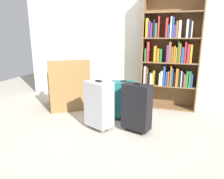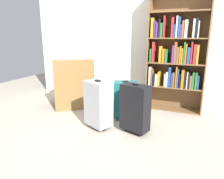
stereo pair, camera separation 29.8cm
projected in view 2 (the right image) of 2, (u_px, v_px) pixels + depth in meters
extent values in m
plane|color=#B2A899|center=(104.00, 137.00, 2.75)|extent=(8.18, 8.18, 0.00)
cube|color=silver|center=(141.00, 36.00, 3.92)|extent=(4.68, 0.10, 2.60)
cube|color=brown|center=(149.00, 51.00, 3.70)|extent=(0.02, 0.32, 2.09)
cube|color=brown|center=(207.00, 52.00, 3.34)|extent=(0.02, 0.32, 2.09)
cube|color=brown|center=(178.00, 51.00, 3.65)|extent=(0.97, 0.02, 2.09)
cube|color=brown|center=(172.00, 109.00, 3.78)|extent=(0.93, 0.30, 0.02)
cube|color=brown|center=(174.00, 87.00, 3.67)|extent=(0.93, 0.30, 0.02)
cube|color=brown|center=(176.00, 63.00, 3.57)|extent=(0.93, 0.30, 0.02)
cube|color=brown|center=(178.00, 38.00, 3.46)|extent=(0.93, 0.30, 0.02)
cube|color=brown|center=(180.00, 12.00, 3.36)|extent=(0.93, 0.30, 0.02)
cube|color=silver|center=(151.00, 76.00, 3.74)|extent=(0.03, 0.20, 0.33)
cube|color=brown|center=(153.00, 76.00, 3.74)|extent=(0.02, 0.21, 0.30)
cube|color=black|center=(154.00, 79.00, 3.74)|extent=(0.03, 0.22, 0.21)
cube|color=silver|center=(157.00, 80.00, 3.70)|extent=(0.04, 0.18, 0.21)
cube|color=gold|center=(160.00, 78.00, 3.72)|extent=(0.03, 0.26, 0.25)
cube|color=silver|center=(166.00, 79.00, 3.68)|extent=(0.02, 0.25, 0.23)
cube|color=silver|center=(167.00, 79.00, 3.65)|extent=(0.03, 0.22, 0.26)
cube|color=#264C99|center=(170.00, 77.00, 3.62)|extent=(0.03, 0.22, 0.35)
cube|color=#264C99|center=(172.00, 80.00, 3.61)|extent=(0.02, 0.19, 0.25)
cube|color=brown|center=(174.00, 79.00, 3.59)|extent=(0.03, 0.18, 0.26)
cube|color=orange|center=(177.00, 77.00, 3.60)|extent=(0.02, 0.26, 0.36)
cube|color=#264C99|center=(178.00, 78.00, 3.57)|extent=(0.03, 0.21, 0.32)
cube|color=black|center=(180.00, 80.00, 3.56)|extent=(0.02, 0.20, 0.24)
cube|color=orange|center=(183.00, 78.00, 3.55)|extent=(0.04, 0.23, 0.31)
cube|color=black|center=(185.00, 79.00, 3.55)|extent=(0.03, 0.26, 0.28)
cube|color=silver|center=(187.00, 80.00, 3.51)|extent=(0.02, 0.20, 0.27)
cube|color=black|center=(189.00, 81.00, 3.51)|extent=(0.03, 0.22, 0.25)
cube|color=brown|center=(191.00, 81.00, 3.52)|extent=(0.03, 0.27, 0.22)
cube|color=#2D7238|center=(193.00, 80.00, 3.49)|extent=(0.03, 0.23, 0.27)
cube|color=#2D7238|center=(196.00, 80.00, 3.49)|extent=(0.03, 0.27, 0.27)
cube|color=#264C99|center=(198.00, 82.00, 3.45)|extent=(0.02, 0.20, 0.23)
cube|color=#2D7238|center=(152.00, 55.00, 3.68)|extent=(0.03, 0.26, 0.23)
cube|color=#B22D2D|center=(154.00, 52.00, 3.65)|extent=(0.04, 0.27, 0.35)
cube|color=gold|center=(161.00, 54.00, 3.59)|extent=(0.04, 0.22, 0.28)
cube|color=orange|center=(164.00, 56.00, 3.57)|extent=(0.04, 0.21, 0.23)
cube|color=#2D7238|center=(167.00, 56.00, 3.56)|extent=(0.04, 0.22, 0.23)
cube|color=#66337F|center=(173.00, 54.00, 3.51)|extent=(0.03, 0.23, 0.29)
cube|color=brown|center=(176.00, 52.00, 3.50)|extent=(0.04, 0.25, 0.35)
cube|color=brown|center=(178.00, 55.00, 3.47)|extent=(0.04, 0.20, 0.26)
cube|color=orange|center=(181.00, 55.00, 3.48)|extent=(0.03, 0.25, 0.28)
cube|color=gold|center=(182.00, 56.00, 3.46)|extent=(0.02, 0.23, 0.25)
cube|color=#2D7238|center=(185.00, 53.00, 3.43)|extent=(0.02, 0.21, 0.35)
cube|color=orange|center=(186.00, 54.00, 3.43)|extent=(0.02, 0.21, 0.32)
cube|color=#264C99|center=(189.00, 56.00, 3.41)|extent=(0.04, 0.19, 0.26)
cube|color=#B22D2D|center=(192.00, 53.00, 3.41)|extent=(0.02, 0.25, 0.35)
cube|color=#B22D2D|center=(195.00, 54.00, 3.36)|extent=(0.04, 0.19, 0.31)
cube|color=gold|center=(198.00, 55.00, 3.34)|extent=(0.03, 0.18, 0.31)
cube|color=gold|center=(153.00, 28.00, 3.53)|extent=(0.04, 0.20, 0.32)
cube|color=#66337F|center=(156.00, 29.00, 3.55)|extent=(0.02, 0.26, 0.28)
cube|color=#66337F|center=(158.00, 30.00, 3.54)|extent=(0.03, 0.26, 0.24)
cube|color=black|center=(160.00, 29.00, 3.49)|extent=(0.03, 0.20, 0.30)
cube|color=#2D7238|center=(162.00, 30.00, 3.50)|extent=(0.04, 0.24, 0.24)
cube|color=#B22D2D|center=(165.00, 27.00, 3.47)|extent=(0.02, 0.24, 0.35)
cube|color=#B22D2D|center=(173.00, 28.00, 3.42)|extent=(0.04, 0.23, 0.32)
cube|color=#264C99|center=(175.00, 31.00, 3.40)|extent=(0.02, 0.18, 0.21)
cube|color=silver|center=(177.00, 27.00, 3.38)|extent=(0.02, 0.20, 0.34)
cube|color=#264C99|center=(180.00, 28.00, 3.39)|extent=(0.03, 0.25, 0.32)
cube|color=#66337F|center=(181.00, 31.00, 3.37)|extent=(0.02, 0.20, 0.21)
cube|color=brown|center=(184.00, 29.00, 3.38)|extent=(0.04, 0.26, 0.27)
cube|color=silver|center=(187.00, 29.00, 3.36)|extent=(0.04, 0.27, 0.28)
cube|color=silver|center=(194.00, 29.00, 3.30)|extent=(0.03, 0.24, 0.29)
cube|color=black|center=(197.00, 28.00, 3.28)|extent=(0.04, 0.22, 0.30)
cube|color=silver|center=(199.00, 29.00, 3.27)|extent=(0.02, 0.21, 0.25)
cube|color=olive|center=(74.00, 95.00, 4.00)|extent=(0.98, 0.98, 0.40)
cube|color=tan|center=(74.00, 83.00, 3.94)|extent=(0.75, 0.76, 0.08)
cube|color=olive|center=(74.00, 74.00, 3.61)|extent=(0.63, 0.51, 0.50)
cube|color=olive|center=(89.00, 78.00, 3.99)|extent=(0.50, 0.62, 0.22)
cube|color=olive|center=(57.00, 80.00, 3.85)|extent=(0.50, 0.62, 0.22)
cylinder|color=white|center=(98.00, 111.00, 3.57)|extent=(0.08, 0.08, 0.10)
torus|color=white|center=(101.00, 111.00, 3.55)|extent=(0.06, 0.01, 0.06)
cube|color=#B7BABF|center=(98.00, 104.00, 2.93)|extent=(0.44, 0.38, 0.64)
cube|color=black|center=(98.00, 81.00, 2.84)|extent=(0.10, 0.08, 0.02)
cylinder|color=black|center=(93.00, 123.00, 3.11)|extent=(0.07, 0.07, 0.05)
cylinder|color=black|center=(104.00, 129.00, 2.92)|extent=(0.07, 0.07, 0.05)
cube|color=black|center=(135.00, 108.00, 2.78)|extent=(0.43, 0.31, 0.63)
cube|color=black|center=(136.00, 84.00, 2.70)|extent=(0.08, 0.06, 0.02)
cylinder|color=black|center=(127.00, 128.00, 2.95)|extent=(0.06, 0.06, 0.05)
cylinder|color=black|center=(143.00, 134.00, 2.78)|extent=(0.06, 0.06, 0.05)
cube|color=#19666B|center=(125.00, 99.00, 3.27)|extent=(0.41, 0.35, 0.56)
cube|color=black|center=(125.00, 81.00, 3.20)|extent=(0.10, 0.08, 0.02)
cylinder|color=black|center=(117.00, 117.00, 3.36)|extent=(0.06, 0.06, 0.05)
cylinder|color=black|center=(132.00, 117.00, 3.34)|extent=(0.06, 0.06, 0.05)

